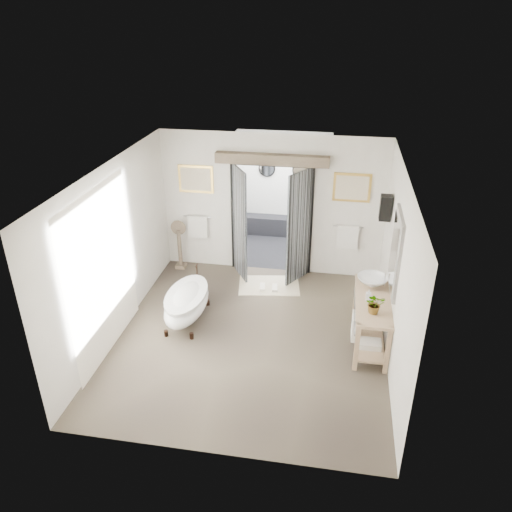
{
  "coord_description": "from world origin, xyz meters",
  "views": [
    {
      "loc": [
        1.27,
        -6.84,
        5.06
      ],
      "look_at": [
        0.0,
        0.6,
        1.25
      ],
      "focal_mm": 35.0,
      "sensor_mm": 36.0,
      "label": 1
    }
  ],
  "objects_px": {
    "clawfoot_tub": "(187,302)",
    "vanity": "(370,317)",
    "basin": "(372,281)",
    "rug": "(269,285)"
  },
  "relations": [
    {
      "from": "clawfoot_tub",
      "to": "vanity",
      "type": "height_order",
      "value": "vanity"
    },
    {
      "from": "rug",
      "to": "vanity",
      "type": "bearing_deg",
      "value": -40.28
    },
    {
      "from": "clawfoot_tub",
      "to": "rug",
      "type": "xyz_separation_m",
      "value": [
        1.26,
        1.44,
        -0.36
      ]
    },
    {
      "from": "vanity",
      "to": "basin",
      "type": "xyz_separation_m",
      "value": [
        0.02,
        0.44,
        0.43
      ]
    },
    {
      "from": "clawfoot_tub",
      "to": "vanity",
      "type": "distance_m",
      "value": 3.15
    },
    {
      "from": "rug",
      "to": "basin",
      "type": "height_order",
      "value": "basin"
    },
    {
      "from": "basin",
      "to": "rug",
      "type": "bearing_deg",
      "value": 169.38
    },
    {
      "from": "clawfoot_tub",
      "to": "vanity",
      "type": "relative_size",
      "value": 0.96
    },
    {
      "from": "clawfoot_tub",
      "to": "basin",
      "type": "xyz_separation_m",
      "value": [
        3.16,
        0.28,
        0.57
      ]
    },
    {
      "from": "rug",
      "to": "basin",
      "type": "bearing_deg",
      "value": -31.33
    }
  ]
}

